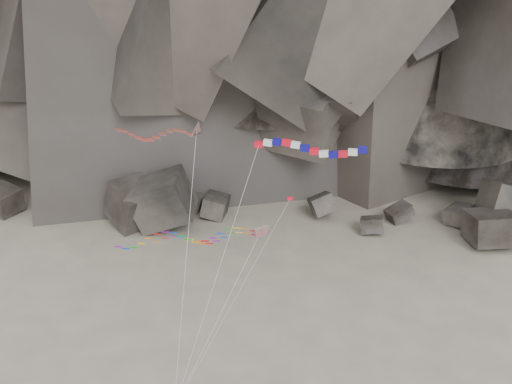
# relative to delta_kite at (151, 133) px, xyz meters

# --- Properties ---
(ground) EXTENTS (260.00, 260.00, 0.00)m
(ground) POSITION_rel_delta_kite_xyz_m (5.90, -4.43, -22.04)
(ground) COLOR #ABA28A
(ground) RESTS_ON ground
(boulder_field) EXTENTS (84.14, 16.00, 9.75)m
(boulder_field) POSITION_rel_delta_kite_xyz_m (7.26, 29.95, -19.48)
(boulder_field) COLOR #47423F
(boulder_field) RESTS_ON ground
(delta_kite) EXTENTS (8.93, 12.08, 21.86)m
(delta_kite) POSITION_rel_delta_kite_xyz_m (0.00, 0.00, 0.00)
(delta_kite) COLOR red
(delta_kite) RESTS_ON ground
(banner_kite) EXTENTS (15.20, 10.72, 20.56)m
(banner_kite) POSITION_rel_delta_kite_xyz_m (14.13, -2.00, -0.49)
(banner_kite) COLOR red
(banner_kite) RESTS_ON ground
(parafoil_kite) EXTENTS (13.91, 7.76, 13.64)m
(parafoil_kite) POSITION_rel_delta_kite_xyz_m (3.58, -4.58, -7.94)
(parafoil_kite) COLOR gold
(parafoil_kite) RESTS_ON ground
(pennant_kite) EXTENTS (9.11, 9.84, 15.41)m
(pennant_kite) POSITION_rel_delta_kite_xyz_m (10.52, -4.13, -8.69)
(pennant_kite) COLOR red
(pennant_kite) RESTS_ON ground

